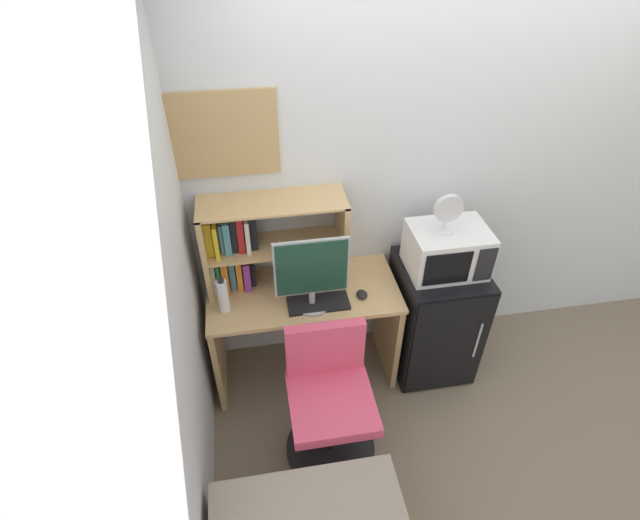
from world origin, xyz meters
name	(u,v)px	position (x,y,z in m)	size (l,w,h in m)	color
wall_back	(511,170)	(0.40, 0.02, 1.30)	(6.40, 0.04, 2.60)	silver
wall_left	(151,465)	(-1.62, -1.60, 1.30)	(0.04, 4.40, 2.60)	silver
desk	(304,318)	(-0.96, -0.28, 0.52)	(1.17, 0.55, 0.75)	tan
hutch_bookshelf	(251,243)	(-1.25, -0.13, 1.05)	(0.84, 0.29, 0.57)	tan
monitor	(312,272)	(-0.93, -0.40, 1.00)	(0.43, 0.22, 0.47)	#B7B7BC
keyboard	(318,303)	(-0.89, -0.41, 0.76)	(0.36, 0.16, 0.02)	black
computer_mouse	(362,294)	(-0.62, -0.39, 0.77)	(0.07, 0.08, 0.04)	black
water_bottle	(223,296)	(-1.44, -0.36, 0.86)	(0.06, 0.06, 0.24)	silver
mini_fridge	(434,317)	(-0.09, -0.31, 0.42)	(0.51, 0.57, 0.84)	black
microwave	(447,250)	(-0.09, -0.31, 0.99)	(0.46, 0.35, 0.29)	silver
desk_fan	(448,212)	(-0.14, -0.32, 1.26)	(0.17, 0.11, 0.24)	silver
desk_chair	(329,405)	(-0.90, -0.85, 0.38)	(0.53, 0.53, 0.87)	black
wall_corkboard	(217,136)	(-1.36, -0.01, 1.68)	(0.65, 0.02, 0.47)	tan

